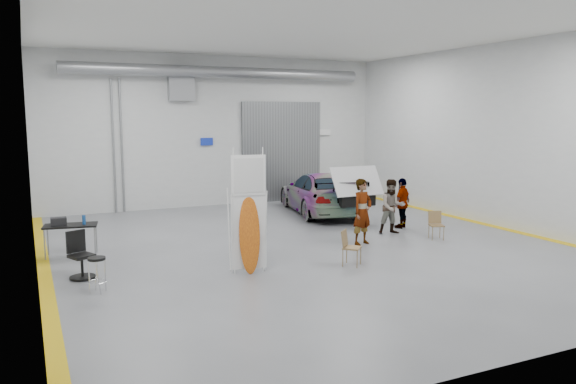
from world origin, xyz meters
name	(u,v)px	position (x,y,z in m)	size (l,w,h in m)	color
ground	(308,246)	(0.00, 0.00, 0.00)	(16.00, 16.00, 0.00)	slate
room_shell	(283,102)	(0.24, 2.22, 4.08)	(14.02, 16.18, 6.01)	silver
sedan_car	(320,193)	(2.83, 4.53, 0.77)	(2.16, 5.29, 1.53)	white
person_a	(362,212)	(1.51, -0.44, 0.95)	(0.69, 0.45, 1.89)	brown
person_b	(392,207)	(3.12, 0.38, 0.85)	(0.83, 0.64, 1.71)	slate
person_c	(402,203)	(3.95, 0.98, 0.82)	(0.95, 0.39, 1.65)	brown
surfboard_display	(251,223)	(-2.44, -1.83, 1.20)	(0.83, 0.32, 2.95)	white
folding_chair_near	(352,255)	(0.04, -2.27, 0.27)	(0.58, 0.65, 0.88)	brown
folding_chair_far	(436,231)	(3.84, -0.85, 0.26)	(0.51, 0.54, 0.83)	brown
shop_stool	(97,275)	(-5.88, -1.83, 0.38)	(0.39, 0.39, 0.76)	black
work_table	(67,225)	(-6.21, 1.66, 0.84)	(1.42, 0.89, 1.08)	gray
office_chair	(81,258)	(-6.08, -0.57, 0.47)	(0.62, 0.65, 1.07)	black
trunk_lid	(355,179)	(2.83, 2.13, 1.55)	(1.79, 1.09, 0.04)	silver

